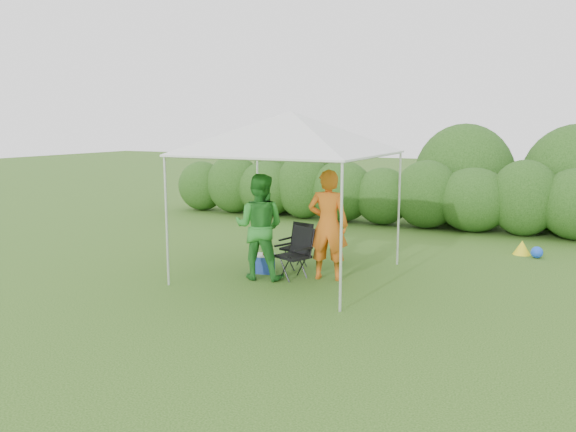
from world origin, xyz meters
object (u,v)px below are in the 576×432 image
at_px(chair_right, 297,250).
at_px(man, 328,225).
at_px(canopy, 291,133).
at_px(chair_left, 298,243).
at_px(woman, 259,227).
at_px(cooler, 263,263).

height_order(chair_right, man, man).
bearing_deg(chair_right, canopy, 161.92).
height_order(canopy, chair_right, canopy).
height_order(chair_right, chair_left, chair_right).
bearing_deg(woman, chair_right, -163.44).
bearing_deg(chair_left, man, -20.96).
distance_m(chair_right, woman, 0.75).
bearing_deg(cooler, chair_right, -14.22).
xyz_separation_m(canopy, man, (0.70, -0.01, -1.53)).
bearing_deg(chair_right, woman, -129.72).
xyz_separation_m(woman, cooler, (-0.13, 0.34, -0.73)).
bearing_deg(chair_right, cooler, -161.01).
xyz_separation_m(chair_right, man, (0.50, 0.16, 0.44)).
bearing_deg(chair_right, man, 39.68).
bearing_deg(canopy, chair_right, -40.31).
bearing_deg(chair_left, canopy, -67.52).
distance_m(chair_left, man, 1.06).
bearing_deg(man, woman, 11.83).
bearing_deg(woman, chair_left, -116.98).
height_order(chair_right, woman, woman).
relative_size(canopy, woman, 1.73).
bearing_deg(woman, canopy, -139.10).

